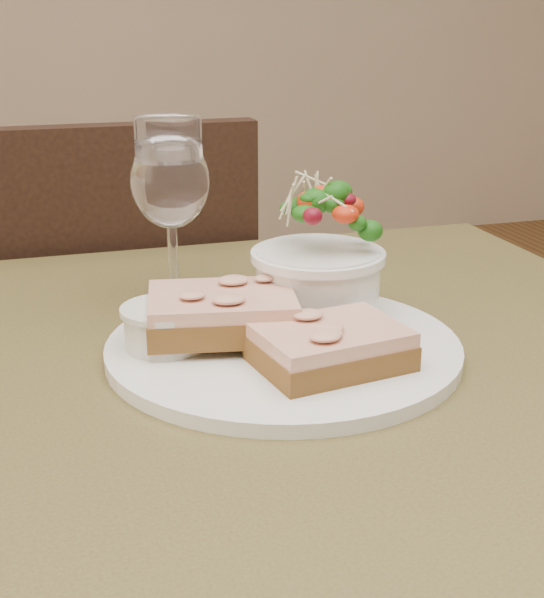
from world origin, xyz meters
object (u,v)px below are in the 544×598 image
object	(u,v)px
dinner_plate	(283,348)
sandwich_back	(222,313)
chair_far	(105,485)
wine_glass	(170,187)
sandwich_front	(330,347)
salad_bowl	(318,252)
ramekin	(166,324)
cafe_table	(282,475)

from	to	relation	value
dinner_plate	sandwich_back	world-z (taller)	sandwich_back
chair_far	wine_glass	world-z (taller)	wine_glass
chair_far	sandwich_back	xyz separation A→B (m)	(0.07, -0.56, 0.49)
sandwich_back	sandwich_front	bearing A→B (deg)	-37.99
sandwich_back	salad_bowl	size ratio (longest dim) A/B	1.12
dinner_plate	ramekin	distance (m)	0.10
chair_far	ramekin	size ratio (longest dim) A/B	12.78
ramekin	salad_bowl	world-z (taller)	salad_bowl
chair_far	sandwich_front	xyz separation A→B (m)	(0.14, -0.64, 0.48)
cafe_table	dinner_plate	distance (m)	0.11
cafe_table	salad_bowl	xyz separation A→B (m)	(0.06, 0.09, 0.17)
sandwich_front	ramekin	bearing A→B (deg)	137.88
ramekin	wine_glass	size ratio (longest dim) A/B	0.40
wine_glass	dinner_plate	bearing A→B (deg)	-64.53
sandwich_back	wine_glass	world-z (taller)	wine_glass
cafe_table	ramekin	distance (m)	0.17
ramekin	wine_glass	bearing A→B (deg)	76.29
dinner_plate	ramekin	bearing A→B (deg)	169.15
sandwich_front	wine_glass	size ratio (longest dim) A/B	0.73
sandwich_front	sandwich_back	size ratio (longest dim) A/B	0.90
chair_far	dinner_plate	bearing A→B (deg)	101.63
wine_glass	cafe_table	bearing A→B (deg)	-71.55
dinner_plate	salad_bowl	bearing A→B (deg)	48.68
dinner_plate	sandwich_front	bearing A→B (deg)	-70.70
chair_far	salad_bowl	bearing A→B (deg)	108.29
cafe_table	sandwich_back	xyz separation A→B (m)	(-0.04, 0.05, 0.14)
chair_far	sandwich_front	world-z (taller)	chair_far
chair_far	dinner_plate	xyz separation A→B (m)	(0.12, -0.58, 0.46)
cafe_table	ramekin	world-z (taller)	ramekin
chair_far	sandwich_back	size ratio (longest dim) A/B	6.34
dinner_plate	sandwich_back	xyz separation A→B (m)	(-0.05, 0.02, 0.03)
wine_glass	ramekin	bearing A→B (deg)	-103.71
dinner_plate	sandwich_back	distance (m)	0.06
sandwich_back	ramekin	size ratio (longest dim) A/B	2.02
ramekin	wine_glass	world-z (taller)	wine_glass
sandwich_front	ramekin	size ratio (longest dim) A/B	1.82
cafe_table	chair_far	bearing A→B (deg)	100.18
chair_far	salad_bowl	distance (m)	0.76
cafe_table	chair_far	xyz separation A→B (m)	(-0.11, 0.61, -0.36)
sandwich_back	salad_bowl	xyz separation A→B (m)	(0.10, 0.04, 0.03)
chair_far	wine_glass	size ratio (longest dim) A/B	5.14
chair_far	sandwich_back	bearing A→B (deg)	97.12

